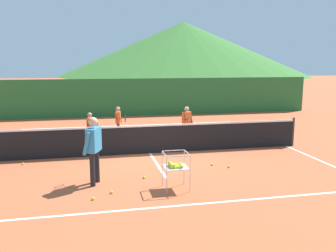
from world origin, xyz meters
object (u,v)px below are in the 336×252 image
(instructor, at_px, (94,144))
(tennis_ball_6, at_px, (144,177))
(tennis_ball_2, at_px, (229,166))
(tennis_ball_1, at_px, (93,198))
(tennis_ball_0, at_px, (112,192))
(tennis_ball_4, at_px, (23,164))
(ball_cart, at_px, (175,166))
(student_0, at_px, (90,126))
(student_1, at_px, (118,119))
(tennis_net, at_px, (150,139))
(tennis_ball_3, at_px, (212,164))
(student_2, at_px, (187,120))

(instructor, xyz_separation_m, tennis_ball_6, (1.28, 0.17, -0.99))
(tennis_ball_2, distance_m, tennis_ball_6, 2.60)
(instructor, distance_m, tennis_ball_1, 1.47)
(tennis_ball_0, relative_size, tennis_ball_6, 1.00)
(tennis_ball_6, bearing_deg, tennis_ball_4, 149.18)
(tennis_ball_2, bearing_deg, tennis_ball_4, 165.24)
(ball_cart, bearing_deg, tennis_ball_1, -171.13)
(tennis_ball_1, relative_size, tennis_ball_4, 1.00)
(tennis_ball_1, xyz_separation_m, tennis_ball_6, (1.33, 1.25, 0.00))
(instructor, bearing_deg, student_0, 91.15)
(student_1, height_order, tennis_ball_0, student_1)
(tennis_ball_1, xyz_separation_m, tennis_ball_2, (3.90, 1.70, 0.00))
(tennis_ball_4, bearing_deg, tennis_ball_1, -58.00)
(tennis_net, xyz_separation_m, instructor, (-1.85, -2.74, 0.53))
(student_0, relative_size, student_1, 0.94)
(instructor, bearing_deg, tennis_ball_0, -64.33)
(instructor, relative_size, tennis_ball_1, 25.18)
(tennis_ball_0, bearing_deg, instructor, 115.67)
(student_1, bearing_deg, tennis_ball_1, -99.41)
(student_0, bearing_deg, tennis_net, -40.85)
(instructor, xyz_separation_m, tennis_ball_3, (3.44, 0.94, -0.99))
(tennis_net, distance_m, tennis_ball_0, 3.84)
(instructor, xyz_separation_m, tennis_ball_2, (3.84, 0.61, -0.99))
(student_2, bearing_deg, ball_cart, -107.86)
(tennis_ball_4, bearing_deg, tennis_ball_0, -50.10)
(tennis_net, xyz_separation_m, student_1, (-0.84, 2.60, 0.28))
(instructor, bearing_deg, tennis_ball_2, 9.08)
(student_1, distance_m, student_2, 2.73)
(student_1, relative_size, tennis_ball_3, 19.00)
(student_2, distance_m, tennis_ball_1, 6.74)
(instructor, bearing_deg, tennis_net, 55.92)
(instructor, relative_size, ball_cart, 1.90)
(tennis_ball_1, xyz_separation_m, tennis_ball_4, (-2.04, 3.27, 0.00))
(tennis_net, distance_m, student_1, 2.75)
(student_1, xyz_separation_m, tennis_ball_6, (0.27, -5.18, -0.74))
(tennis_ball_6, bearing_deg, tennis_ball_1, -136.84)
(instructor, height_order, tennis_ball_1, instructor)
(student_0, distance_m, student_1, 1.43)
(tennis_ball_3, xyz_separation_m, tennis_ball_6, (-2.16, -0.77, 0.00))
(student_2, relative_size, tennis_ball_6, 19.55)
(ball_cart, distance_m, tennis_ball_2, 2.45)
(tennis_ball_0, height_order, tennis_ball_3, same)
(tennis_ball_1, relative_size, tennis_ball_3, 1.00)
(tennis_ball_6, bearing_deg, ball_cart, -56.54)
(tennis_ball_3, bearing_deg, tennis_ball_4, 167.37)
(tennis_ball_4, bearing_deg, instructor, -46.11)
(instructor, distance_m, student_1, 5.44)
(tennis_net, xyz_separation_m, tennis_ball_2, (1.99, -2.13, -0.47))
(instructor, xyz_separation_m, ball_cart, (1.90, -0.78, -0.44))
(student_0, relative_size, ball_cart, 1.35)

